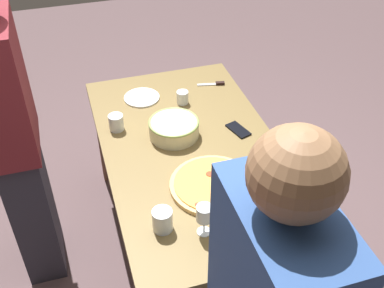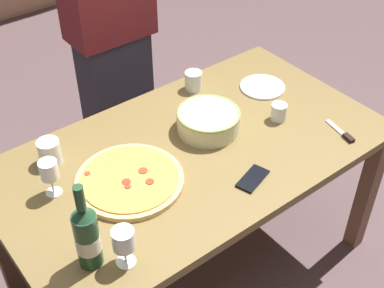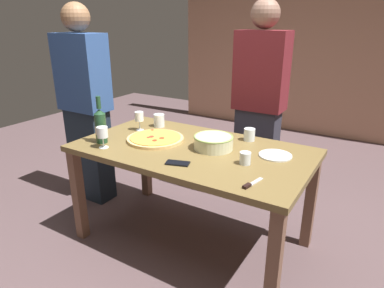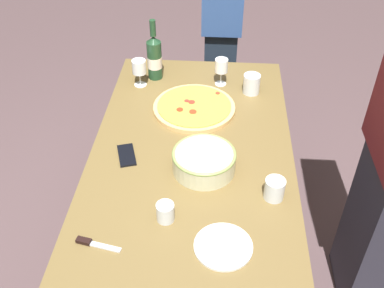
% 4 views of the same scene
% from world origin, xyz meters
% --- Properties ---
extents(ground_plane, '(8.00, 8.00, 0.00)m').
position_xyz_m(ground_plane, '(0.00, 0.00, 0.00)').
color(ground_plane, brown).
extents(dining_table, '(1.60, 0.90, 0.75)m').
position_xyz_m(dining_table, '(0.00, 0.00, 0.66)').
color(dining_table, brown).
rests_on(dining_table, ground).
extents(pizza, '(0.41, 0.41, 0.03)m').
position_xyz_m(pizza, '(-0.31, -0.01, 0.76)').
color(pizza, '#E5B770').
rests_on(pizza, dining_table).
extents(serving_bowl, '(0.27, 0.27, 0.09)m').
position_xyz_m(serving_bowl, '(0.13, 0.06, 0.80)').
color(serving_bowl, beige).
rests_on(serving_bowl, dining_table).
extents(wine_bottle, '(0.08, 0.08, 0.33)m').
position_xyz_m(wine_bottle, '(-0.60, -0.25, 0.87)').
color(wine_bottle, '#1F4428').
rests_on(wine_bottle, dining_table).
extents(wine_glass_near_pizza, '(0.07, 0.07, 0.15)m').
position_xyz_m(wine_glass_near_pizza, '(-0.56, 0.12, 0.86)').
color(wine_glass_near_pizza, white).
rests_on(wine_glass_near_pizza, dining_table).
extents(wine_glass_by_bottle, '(0.07, 0.07, 0.15)m').
position_xyz_m(wine_glass_by_bottle, '(-0.52, -0.32, 0.86)').
color(wine_glass_by_bottle, white).
rests_on(wine_glass_by_bottle, dining_table).
extents(cup_amber, '(0.09, 0.09, 0.10)m').
position_xyz_m(cup_amber, '(-0.49, 0.28, 0.80)').
color(cup_amber, white).
rests_on(cup_amber, dining_table).
extents(cup_ceramic, '(0.07, 0.07, 0.08)m').
position_xyz_m(cup_ceramic, '(0.42, -0.07, 0.79)').
color(cup_ceramic, white).
rests_on(cup_ceramic, dining_table).
extents(cup_spare, '(0.08, 0.08, 0.09)m').
position_xyz_m(cup_spare, '(0.28, 0.34, 0.79)').
color(cup_spare, white).
rests_on(cup_spare, dining_table).
extents(side_plate, '(0.21, 0.21, 0.01)m').
position_xyz_m(side_plate, '(0.54, 0.15, 0.76)').
color(side_plate, white).
rests_on(side_plate, dining_table).
extents(cell_phone, '(0.16, 0.11, 0.01)m').
position_xyz_m(cell_phone, '(0.07, -0.28, 0.76)').
color(cell_phone, black).
rests_on(cell_phone, dining_table).
extents(pizza_knife, '(0.06, 0.17, 0.02)m').
position_xyz_m(pizza_knife, '(0.56, -0.32, 0.76)').
color(pizza_knife, silver).
rests_on(pizza_knife, dining_table).
extents(person_host, '(0.42, 0.24, 1.73)m').
position_xyz_m(person_host, '(0.15, 0.86, 0.89)').
color(person_host, '#2E2E39').
rests_on(person_host, ground).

